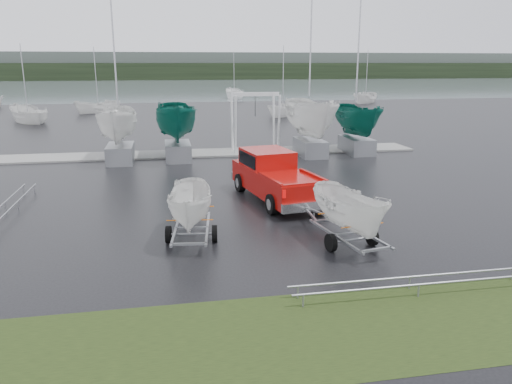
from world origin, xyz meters
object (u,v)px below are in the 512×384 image
trailer_hitched (352,176)px  boat_hoist (255,114)px  pickup_truck (273,174)px  trailer_parked (190,173)px

trailer_hitched → boat_hoist: 18.80m
trailer_hitched → boat_hoist: (0.26, 18.80, 0.20)m
pickup_truck → trailer_parked: size_ratio=1.51×
trailer_parked → boat_hoist: size_ratio=1.08×
trailer_hitched → trailer_parked: 5.45m
trailer_parked → trailer_hitched: bearing=-9.9°
pickup_truck → trailer_parked: 6.61m
pickup_truck → trailer_parked: bearing=-138.7°
pickup_truck → trailer_parked: (-4.06, -5.05, 1.31)m
trailer_hitched → boat_hoist: trailer_hitched is taller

